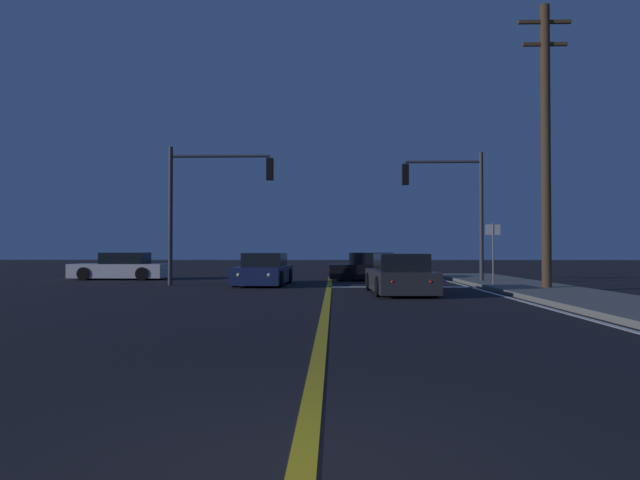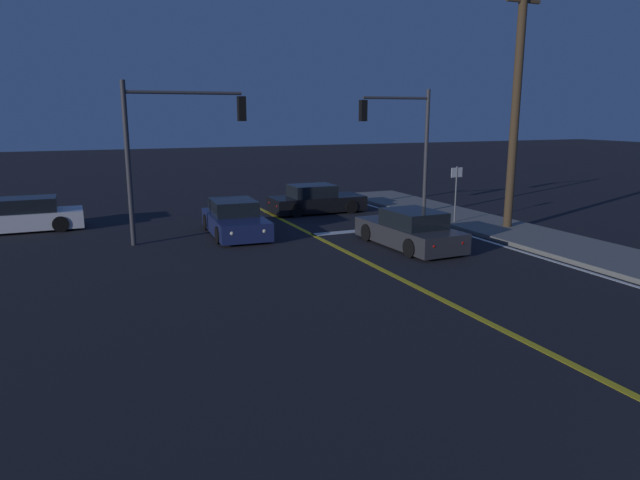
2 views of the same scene
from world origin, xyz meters
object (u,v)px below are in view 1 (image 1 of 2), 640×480
(car_mid_block_white, at_px, (121,268))
(car_parked_curb_charcoal, at_px, (400,276))
(traffic_signal_far_left, at_px, (208,192))
(utility_pole_right, at_px, (546,143))
(car_lead_oncoming_navy, at_px, (264,271))
(traffic_signal_near_right, at_px, (453,197))
(street_sign_corner, at_px, (493,245))
(car_side_waiting_black, at_px, (375,268))

(car_mid_block_white, xyz_separation_m, car_parked_curb_charcoal, (12.81, -8.56, 0.00))
(traffic_signal_far_left, bearing_deg, utility_pole_right, -13.49)
(traffic_signal_far_left, distance_m, utility_pole_right, 13.16)
(car_lead_oncoming_navy, relative_size, traffic_signal_near_right, 0.79)
(car_mid_block_white, xyz_separation_m, car_lead_oncoming_navy, (7.65, -4.06, 0.00))
(car_lead_oncoming_navy, distance_m, street_sign_corner, 9.29)
(car_parked_curb_charcoal, bearing_deg, car_lead_oncoming_navy, 136.21)
(car_lead_oncoming_navy, bearing_deg, utility_pole_right, 164.51)
(car_mid_block_white, xyz_separation_m, street_sign_corner, (16.70, -5.86, 1.09))
(car_lead_oncoming_navy, height_order, street_sign_corner, street_sign_corner)
(car_mid_block_white, bearing_deg, car_parked_curb_charcoal, -123.95)
(traffic_signal_near_right, height_order, traffic_signal_far_left, traffic_signal_far_left)
(car_lead_oncoming_navy, relative_size, utility_pole_right, 0.44)
(traffic_signal_near_right, bearing_deg, car_parked_curb_charcoal, 61.79)
(car_side_waiting_black, relative_size, street_sign_corner, 1.81)
(traffic_signal_far_left, relative_size, street_sign_corner, 2.31)
(car_lead_oncoming_navy, distance_m, traffic_signal_far_left, 4.02)
(traffic_signal_near_right, bearing_deg, traffic_signal_far_left, 7.67)
(car_mid_block_white, height_order, utility_pole_right, utility_pole_right)
(car_mid_block_white, distance_m, car_parked_curb_charcoal, 15.41)
(car_mid_block_white, height_order, car_lead_oncoming_navy, same)
(car_side_waiting_black, distance_m, car_parked_curb_charcoal, 8.02)
(car_side_waiting_black, bearing_deg, traffic_signal_far_left, -61.06)
(car_lead_oncoming_navy, xyz_separation_m, traffic_signal_near_right, (8.11, 1.00, 3.20))
(car_side_waiting_black, xyz_separation_m, car_lead_oncoming_navy, (-4.89, -3.51, -0.00))
(car_side_waiting_black, distance_m, street_sign_corner, 6.83)
(car_lead_oncoming_navy, bearing_deg, traffic_signal_near_right, -170.17)
(car_parked_curb_charcoal, distance_m, car_lead_oncoming_navy, 6.85)
(street_sign_corner, bearing_deg, car_parked_curb_charcoal, -145.19)
(traffic_signal_far_left, bearing_deg, car_parked_curb_charcoal, -28.89)
(traffic_signal_far_left, xyz_separation_m, utility_pole_right, (12.73, -3.05, 1.39))
(car_parked_curb_charcoal, distance_m, traffic_signal_near_right, 7.02)
(street_sign_corner, bearing_deg, car_mid_block_white, 160.67)
(car_parked_curb_charcoal, relative_size, street_sign_corner, 1.85)
(utility_pole_right, bearing_deg, car_parked_curb_charcoal, -168.76)
(car_mid_block_white, xyz_separation_m, traffic_signal_far_left, (5.37, -4.46, 3.29))
(street_sign_corner, bearing_deg, traffic_signal_far_left, 172.95)
(car_lead_oncoming_navy, bearing_deg, car_parked_curb_charcoal, 141.67)
(car_side_waiting_black, distance_m, traffic_signal_far_left, 8.81)
(car_side_waiting_black, xyz_separation_m, car_parked_curb_charcoal, (0.27, -8.02, -0.00))
(car_lead_oncoming_navy, height_order, utility_pole_right, utility_pole_right)
(street_sign_corner, bearing_deg, traffic_signal_near_right, 108.51)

